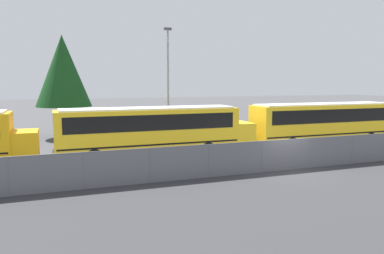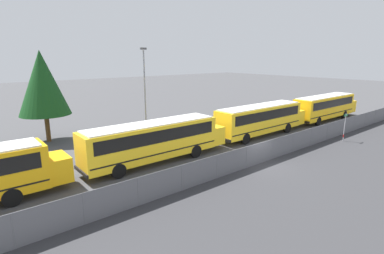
{
  "view_description": "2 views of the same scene",
  "coord_description": "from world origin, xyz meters",
  "views": [
    {
      "loc": [
        -12.11,
        -17.49,
        4.92
      ],
      "look_at": [
        -3.69,
        5.25,
        2.01
      ],
      "focal_mm": 35.0,
      "sensor_mm": 36.0,
      "label": 1
    },
    {
      "loc": [
        -18.58,
        -14.13,
        8.41
      ],
      "look_at": [
        -1.7,
        6.39,
        2.12
      ],
      "focal_mm": 28.0,
      "sensor_mm": 36.0,
      "label": 2
    }
  ],
  "objects": [
    {
      "name": "road_strip",
      "position": [
        0.0,
        -6.0,
        0.0
      ],
      "size": [
        99.65,
        12.0,
        0.01
      ],
      "color": "#333335",
      "rests_on": "ground_plane"
    },
    {
      "name": "fence",
      "position": [
        0.0,
        -0.0,
        0.9
      ],
      "size": [
        65.72,
        0.07,
        1.76
      ],
      "color": "#9EA0A5",
      "rests_on": "ground_plane"
    },
    {
      "name": "light_pole",
      "position": [
        -3.34,
        11.76,
        5.01
      ],
      "size": [
        0.6,
        0.24,
        9.24
      ],
      "color": "gray",
      "rests_on": "ground_plane"
    },
    {
      "name": "school_bus_2",
      "position": [
        7.26,
        5.46,
        2.0
      ],
      "size": [
        12.92,
        2.51,
        3.34
      ],
      "color": "yellow",
      "rests_on": "ground_plane"
    },
    {
      "name": "ground_plane",
      "position": [
        0.0,
        0.0,
        0.0
      ],
      "size": [
        200.0,
        200.0,
        0.0
      ],
      "primitive_type": "plane",
      "color": "#424244"
    },
    {
      "name": "tree_0",
      "position": [
        -11.23,
        17.65,
        5.89
      ],
      "size": [
        4.82,
        4.82,
        9.04
      ],
      "color": "#51381E",
      "rests_on": "ground_plane"
    },
    {
      "name": "school_bus_1",
      "position": [
        -6.19,
        5.53,
        2.0
      ],
      "size": [
        12.92,
        2.51,
        3.34
      ],
      "color": "yellow",
      "rests_on": "ground_plane"
    }
  ]
}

